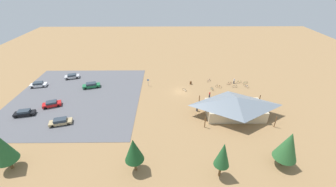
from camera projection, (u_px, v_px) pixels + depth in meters
name	position (u px, v px, depth m)	size (l,w,h in m)	color
ground	(181.00, 92.00, 58.99)	(160.00, 160.00, 0.00)	#937047
parking_lot_asphalt	(77.00, 97.00, 56.44)	(33.29, 34.73, 0.05)	#56565B
bike_pavilion	(235.00, 105.00, 48.18)	(15.52, 9.31, 4.84)	#C6B28E
trash_bin	(191.00, 83.00, 62.74)	(0.60, 0.60, 0.90)	brown
lot_sign	(148.00, 82.00, 61.34)	(0.56, 0.08, 2.20)	#99999E
pine_west	(1.00, 147.00, 33.75)	(3.59, 3.59, 7.93)	brown
pine_far_west	(288.00, 146.00, 34.61)	(3.83, 3.83, 7.12)	brown
pine_mideast	(134.00, 150.00, 33.60)	(3.16, 3.16, 6.76)	brown
pine_center	(223.00, 155.00, 32.42)	(2.48, 2.48, 7.13)	brown
bicycle_teal_lone_west	(212.00, 89.00, 59.64)	(0.67, 1.64, 0.85)	black
bicycle_green_trailside	(245.00, 83.00, 63.04)	(1.64, 0.69, 0.77)	black
bicycle_purple_lone_east	(209.00, 80.00, 64.33)	(1.29, 1.23, 0.79)	black
bicycle_red_front_row	(229.00, 83.00, 62.52)	(1.63, 0.66, 0.90)	black
bicycle_yellow_yard_center	(239.00, 82.00, 63.45)	(1.57, 0.64, 0.77)	black
bicycle_white_by_bin	(185.00, 90.00, 59.19)	(1.08, 1.38, 0.79)	black
bicycle_silver_mid_cluster	(235.00, 86.00, 60.98)	(1.63, 0.51, 0.83)	black
bicycle_blue_near_sign	(246.00, 86.00, 61.02)	(1.22, 1.22, 0.87)	black
bicycle_orange_edge_south	(219.00, 86.00, 60.91)	(1.62, 0.97, 0.84)	black
car_black_end_stall	(24.00, 113.00, 49.01)	(4.75, 2.62, 1.37)	black
car_silver_mid_lot	(72.00, 76.00, 65.99)	(4.61, 2.99, 1.35)	#BCBCC1
car_green_by_curb	(91.00, 85.00, 60.71)	(5.11, 3.07, 1.48)	#1E6B3D
car_white_back_corner	(38.00, 84.00, 61.16)	(4.67, 2.63, 1.42)	white
car_tan_far_end	(61.00, 121.00, 46.18)	(5.02, 2.96, 1.38)	tan
car_red_inner_stall	(52.00, 104.00, 52.27)	(4.61, 3.22, 1.40)	red
visitor_at_bikes	(197.00, 108.00, 50.47)	(0.40, 0.37, 1.76)	#2D3347
visitor_by_pavilion	(234.00, 81.00, 62.96)	(0.36, 0.36, 1.68)	#2D3347
visitor_near_lot	(210.00, 94.00, 56.04)	(0.39, 0.40, 1.68)	#2D3347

